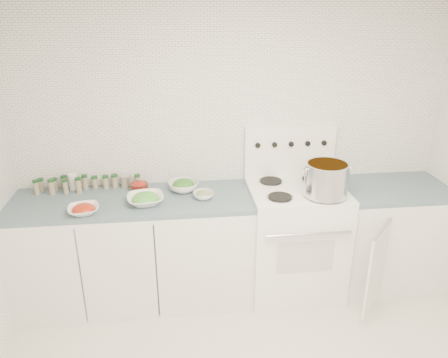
% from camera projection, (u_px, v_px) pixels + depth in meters
% --- Properties ---
extents(room_walls, '(3.54, 3.04, 2.52)m').
position_uv_depth(room_walls, '(274.00, 170.00, 2.09)').
color(room_walls, white).
rests_on(room_walls, ground).
extents(counter_left, '(1.85, 0.62, 0.90)m').
position_uv_depth(counter_left, '(136.00, 250.00, 3.52)').
color(counter_left, white).
rests_on(counter_left, ground).
extents(stove, '(0.76, 0.70, 1.36)m').
position_uv_depth(stove, '(294.00, 236.00, 3.64)').
color(stove, white).
rests_on(stove, ground).
extents(counter_right, '(0.89, 0.92, 0.90)m').
position_uv_depth(counter_right, '(387.00, 235.00, 3.74)').
color(counter_right, white).
rests_on(counter_right, ground).
extents(stock_pot, '(0.35, 0.33, 0.25)m').
position_uv_depth(stock_pot, '(326.00, 178.00, 3.27)').
color(stock_pot, silver).
rests_on(stock_pot, stove).
extents(bowl_tomato, '(0.25, 0.25, 0.07)m').
position_uv_depth(bowl_tomato, '(83.00, 209.00, 3.12)').
color(bowl_tomato, white).
rests_on(bowl_tomato, counter_left).
extents(bowl_snowpea, '(0.30, 0.30, 0.09)m').
position_uv_depth(bowl_snowpea, '(145.00, 199.00, 3.26)').
color(bowl_snowpea, white).
rests_on(bowl_snowpea, counter_left).
extents(bowl_broccoli, '(0.30, 0.30, 0.10)m').
position_uv_depth(bowl_broccoli, '(183.00, 185.00, 3.49)').
color(bowl_broccoli, white).
rests_on(bowl_broccoli, counter_left).
extents(bowl_zucchini, '(0.17, 0.17, 0.06)m').
position_uv_depth(bowl_zucchini, '(204.00, 195.00, 3.36)').
color(bowl_zucchini, white).
rests_on(bowl_zucchini, counter_left).
extents(bowl_pepper, '(0.14, 0.14, 0.08)m').
position_uv_depth(bowl_pepper, '(139.00, 187.00, 3.47)').
color(bowl_pepper, '#55170E').
rests_on(bowl_pepper, counter_left).
extents(salt_canister, '(0.07, 0.07, 0.14)m').
position_uv_depth(salt_canister, '(73.00, 182.00, 3.50)').
color(salt_canister, white).
rests_on(salt_canister, counter_left).
extents(tin_can, '(0.08, 0.08, 0.10)m').
position_uv_depth(tin_can, '(126.00, 181.00, 3.55)').
color(tin_can, '#B3AE98').
rests_on(tin_can, counter_left).
extents(spice_cluster, '(0.82, 0.14, 0.13)m').
position_uv_depth(spice_cluster, '(79.00, 184.00, 3.48)').
color(spice_cluster, gray).
rests_on(spice_cluster, counter_left).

